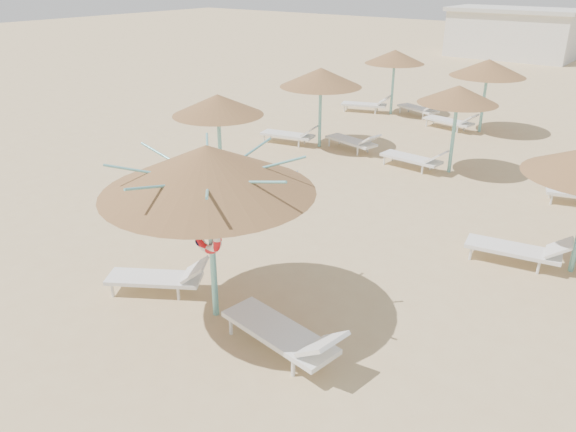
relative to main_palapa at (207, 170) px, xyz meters
The scene contains 6 objects.
ground 2.77m from the main_palapa, 47.84° to the left, with size 120.00×120.00×0.00m, color tan.
main_palapa is the anchor object (origin of this frame).
lounger_main_a 2.78m from the main_palapa, behind, with size 1.94×1.52×0.70m.
lounger_main_b 2.92m from the main_palapa, ahead, with size 2.35×0.99×0.83m.
palapa_field 10.30m from the main_palapa, 84.87° to the left, with size 17.52×13.27×2.70m.
service_hut 35.55m from the main_palapa, 99.68° to the left, with size 8.40×4.40×3.25m.
Camera 1 is at (6.22, -6.03, 5.75)m, focal length 35.00 mm.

